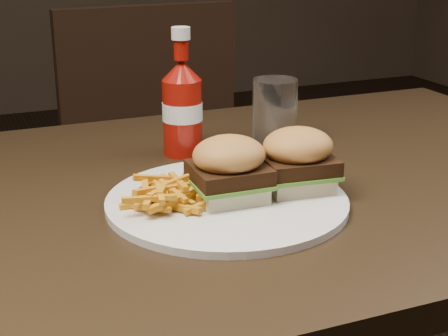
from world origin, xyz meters
name	(u,v)px	position (x,y,z in m)	size (l,w,h in m)	color
dining_table	(268,187)	(0.00, 0.00, 0.73)	(1.20, 0.80, 0.04)	black
chair_far	(128,177)	(0.02, 0.93, 0.43)	(0.47, 0.47, 0.04)	black
plate	(227,202)	(-0.10, -0.09, 0.76)	(0.33, 0.33, 0.01)	white
sandwich_half_a	(229,191)	(-0.10, -0.09, 0.77)	(0.09, 0.08, 0.02)	beige
sandwich_half_b	(297,181)	(0.00, -0.09, 0.77)	(0.09, 0.08, 0.02)	beige
fries_pile	(172,188)	(-0.18, -0.07, 0.78)	(0.10, 0.10, 0.04)	orange
ketchup_bottle	(183,119)	(-0.08, 0.15, 0.81)	(0.06, 0.06, 0.13)	maroon
tumbler	(275,114)	(0.08, 0.13, 0.81)	(0.08, 0.08, 0.12)	white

